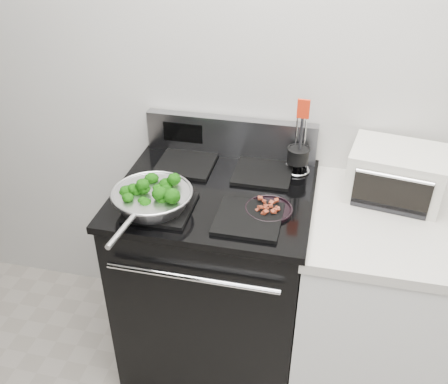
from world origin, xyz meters
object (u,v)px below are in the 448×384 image
(skillet, at_px, (152,198))
(toaster_oven, at_px, (395,174))
(bacon_plate, at_px, (269,207))
(utensil_holder, at_px, (298,159))
(gas_range, at_px, (216,275))

(skillet, xyz_separation_m, toaster_oven, (0.90, 0.35, 0.02))
(bacon_plate, xyz_separation_m, toaster_oven, (0.47, 0.26, 0.05))
(utensil_holder, bearing_deg, gas_range, -141.88)
(toaster_oven, bearing_deg, skillet, -149.52)
(bacon_plate, distance_m, toaster_oven, 0.54)
(gas_range, relative_size, bacon_plate, 6.18)
(skillet, xyz_separation_m, bacon_plate, (0.43, 0.09, -0.03))
(gas_range, distance_m, toaster_oven, 0.90)
(skillet, height_order, bacon_plate, skillet)
(utensil_holder, bearing_deg, toaster_oven, -5.36)
(skillet, height_order, utensil_holder, utensil_holder)
(gas_range, relative_size, utensil_holder, 3.39)
(gas_range, distance_m, utensil_holder, 0.65)
(skillet, relative_size, utensil_holder, 1.46)
(gas_range, bearing_deg, skillet, -136.83)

